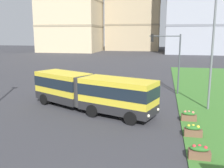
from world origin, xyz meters
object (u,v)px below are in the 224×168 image
flower_planter_3 (193,131)px  traffic_light_far_right (170,54)px  flower_planter_2 (199,152)px  flower_planter_4 (189,116)px  streetlight_median (213,47)px  articulated_bus (90,91)px  apartment_tower_westcentre (134,2)px  car_silver_hatch (77,79)px

flower_planter_3 → traffic_light_far_right: (-1.39, 11.70, 3.94)m
flower_planter_2 → flower_planter_4: 6.02m
streetlight_median → articulated_bus: bearing=-167.8°
flower_planter_2 → streetlight_median: 10.80m
flower_planter_4 → apartment_tower_westcentre: size_ratio=0.03×
car_silver_hatch → flower_planter_3: car_silver_hatch is taller
car_silver_hatch → traffic_light_far_right: 12.46m
flower_planter_4 → apartment_tower_westcentre: 90.79m
flower_planter_3 → streetlight_median: (1.90, 6.39, 4.95)m
articulated_bus → streetlight_median: (9.96, 2.16, 3.72)m
traffic_light_far_right → apartment_tower_westcentre: apartment_tower_westcentre is taller
articulated_bus → flower_planter_2: (8.06, -7.26, -1.23)m
traffic_light_far_right → streetlight_median: 6.33m
articulated_bus → flower_planter_4: articulated_bus is taller
articulated_bus → flower_planter_4: 8.25m
flower_planter_2 → articulated_bus: bearing=138.0°
flower_planter_3 → traffic_light_far_right: bearing=96.8°
articulated_bus → traffic_light_far_right: (6.67, 7.48, 2.71)m
streetlight_median → apartment_tower_westcentre: 86.92m
flower_planter_2 → traffic_light_far_right: 15.31m
flower_planter_3 → streetlight_median: streetlight_median is taller
car_silver_hatch → streetlight_median: size_ratio=0.47×
articulated_bus → flower_planter_4: size_ratio=10.69×
car_silver_hatch → flower_planter_4: bearing=-41.9°
flower_planter_4 → traffic_light_far_right: bearing=99.1°
apartment_tower_westcentre → flower_planter_2: bearing=-81.0°
car_silver_hatch → traffic_light_far_right: traffic_light_far_right is taller
flower_planter_2 → flower_planter_3: bearing=90.0°
articulated_bus → streetlight_median: 10.85m
car_silver_hatch → streetlight_median: 17.60m
flower_planter_3 → apartment_tower_westcentre: apartment_tower_westcentre is taller
apartment_tower_westcentre → streetlight_median: bearing=-78.7°
car_silver_hatch → traffic_light_far_right: size_ratio=0.71×
flower_planter_2 → flower_planter_3: (0.00, 3.03, 0.00)m
articulated_bus → apartment_tower_westcentre: (-6.83, 86.27, 17.83)m
traffic_light_far_right → streetlight_median: streetlight_median is taller
flower_planter_2 → flower_planter_4: same height
streetlight_median → apartment_tower_westcentre: apartment_tower_westcentre is taller
flower_planter_4 → flower_planter_3: bearing=-90.0°
flower_planter_2 → apartment_tower_westcentre: size_ratio=0.03×
car_silver_hatch → apartment_tower_westcentre: apartment_tower_westcentre is taller
articulated_bus → flower_planter_3: (8.06, -4.23, -1.23)m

